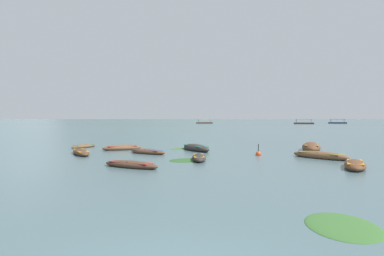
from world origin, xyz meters
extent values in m
plane|color=#476066|center=(0.00, 1500.00, 0.00)|extent=(6000.00, 6000.00, 0.00)
cone|color=slate|center=(-1091.10, 1967.87, 238.85)|extent=(1196.35, 1196.35, 477.69)
cone|color=#4C5B56|center=(-325.97, 2207.84, 282.22)|extent=(1592.46, 1592.46, 564.44)
ellipsoid|color=brown|center=(9.49, 13.63, 0.18)|extent=(2.42, 3.60, 0.59)
cube|color=orange|center=(9.49, 13.63, 0.35)|extent=(1.74, 2.59, 0.05)
cube|color=brown|center=(9.49, 13.63, 0.40)|extent=(0.74, 0.38, 0.04)
ellipsoid|color=brown|center=(10.60, 23.94, 0.27)|extent=(2.89, 4.84, 0.91)
cube|color=olive|center=(10.60, 23.94, 0.55)|extent=(2.08, 3.49, 0.05)
cube|color=brown|center=(10.60, 23.94, 0.60)|extent=(1.02, 0.40, 0.04)
ellipsoid|color=#4C3323|center=(-8.53, 20.67, 0.16)|extent=(2.93, 4.30, 0.52)
cube|color=orange|center=(-8.53, 20.67, 0.31)|extent=(2.11, 3.10, 0.05)
cube|color=#4C3323|center=(-8.53, 20.67, 0.36)|extent=(0.67, 0.40, 0.04)
ellipsoid|color=brown|center=(-10.32, 26.64, 0.13)|extent=(2.02, 3.22, 0.42)
cube|color=#197A56|center=(-10.32, 26.64, 0.25)|extent=(1.46, 2.32, 0.05)
cube|color=brown|center=(-10.32, 26.64, 0.30)|extent=(0.55, 0.30, 0.04)
ellipsoid|color=#2D2826|center=(0.69, 17.14, 0.16)|extent=(0.96, 3.20, 0.52)
cube|color=orange|center=(0.69, 17.14, 0.31)|extent=(0.69, 2.31, 0.05)
cube|color=#2D2826|center=(0.69, 17.14, 0.36)|extent=(0.63, 0.09, 0.04)
ellipsoid|color=#4C3323|center=(-3.27, 13.87, 0.14)|extent=(3.80, 2.72, 0.48)
cube|color=#B22D28|center=(-3.27, 13.87, 0.29)|extent=(2.74, 1.96, 0.05)
cube|color=#4C3323|center=(-3.27, 13.87, 0.34)|extent=(0.40, 0.64, 0.04)
ellipsoid|color=brown|center=(-6.12, 24.34, 0.18)|extent=(3.65, 2.52, 0.59)
cube|color=#B22D28|center=(-6.12, 24.34, 0.35)|extent=(2.63, 1.81, 0.05)
cube|color=brown|center=(-6.12, 24.34, 0.40)|extent=(0.40, 0.74, 0.04)
ellipsoid|color=#2D2826|center=(0.49, 23.88, 0.21)|extent=(3.06, 4.48, 0.71)
cube|color=#197A56|center=(0.49, 23.88, 0.42)|extent=(2.21, 3.22, 0.05)
cube|color=#2D2826|center=(0.49, 23.88, 0.47)|extent=(0.82, 0.45, 0.04)
ellipsoid|color=brown|center=(9.27, 18.32, 0.19)|extent=(3.56, 4.01, 0.62)
cube|color=olive|center=(9.27, 18.32, 0.37)|extent=(2.56, 2.89, 0.05)
cube|color=brown|center=(9.27, 18.32, 0.42)|extent=(0.64, 0.54, 0.04)
ellipsoid|color=brown|center=(-3.37, 21.25, 0.14)|extent=(3.48, 2.77, 0.48)
cube|color=#28519E|center=(-3.37, 21.25, 0.29)|extent=(2.51, 2.00, 0.05)
cube|color=brown|center=(-3.37, 21.25, 0.34)|extent=(0.45, 0.64, 0.04)
cube|color=#4C3323|center=(53.55, 158.05, 0.27)|extent=(9.76, 5.17, 0.90)
cylinder|color=#4C4742|center=(57.26, 158.51, 1.40)|extent=(0.10, 0.10, 1.80)
cylinder|color=#4C4742|center=(56.73, 156.09, 1.40)|extent=(0.10, 0.10, 1.80)
cylinder|color=#4C4742|center=(50.38, 160.02, 1.40)|extent=(0.10, 0.10, 1.80)
cylinder|color=#4C4742|center=(49.84, 157.60, 1.40)|extent=(0.10, 0.10, 1.80)
cube|color=#9E998E|center=(53.55, 158.05, 2.29)|extent=(8.20, 4.35, 0.12)
cube|color=#4C3323|center=(5.10, 170.48, 0.27)|extent=(8.70, 4.13, 0.90)
cylinder|color=#4C4742|center=(2.12, 168.91, 1.40)|extent=(0.10, 0.10, 1.80)
cylinder|color=#4C4742|center=(1.79, 171.12, 1.40)|extent=(0.10, 0.10, 1.80)
cylinder|color=#4C4742|center=(8.40, 169.83, 1.40)|extent=(0.10, 0.10, 1.80)
cylinder|color=#4C4742|center=(8.08, 172.04, 1.40)|extent=(0.10, 0.10, 1.80)
cube|color=beige|center=(5.10, 170.48, 2.29)|extent=(7.31, 3.47, 0.12)
cube|color=navy|center=(75.86, 171.77, 0.27)|extent=(9.41, 5.75, 0.90)
cylinder|color=#4C4742|center=(72.28, 171.35, 1.40)|extent=(0.10, 0.10, 1.80)
cylinder|color=#4C4742|center=(73.00, 173.95, 1.40)|extent=(0.10, 0.10, 1.80)
cylinder|color=#4C4742|center=(78.72, 169.58, 1.40)|extent=(0.10, 0.10, 1.80)
cylinder|color=#4C4742|center=(79.43, 172.18, 1.40)|extent=(0.10, 0.10, 1.80)
cube|color=#334C75|center=(75.86, 171.77, 2.29)|extent=(7.90, 4.83, 0.12)
sphere|color=#DB4C1E|center=(5.27, 20.21, 0.09)|extent=(0.43, 0.43, 0.43)
cylinder|color=black|center=(5.27, 20.21, 0.47)|extent=(0.06, 0.06, 0.77)
ellipsoid|color=#477033|center=(9.58, 21.23, 0.00)|extent=(2.76, 3.06, 0.14)
ellipsoid|color=#2D5628|center=(-0.12, 16.99, 0.00)|extent=(3.27, 3.22, 0.14)
ellipsoid|color=#38662D|center=(-0.32, 25.60, 0.00)|extent=(3.84, 3.34, 0.14)
ellipsoid|color=#38662D|center=(4.33, 3.52, 0.00)|extent=(2.16, 2.71, 0.14)
camera|label=1|loc=(0.47, -5.12, 2.83)|focal=31.02mm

